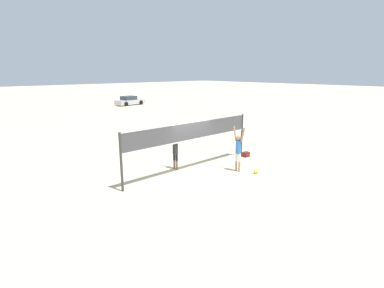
# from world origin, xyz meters

# --- Properties ---
(ground_plane) EXTENTS (200.00, 200.00, 0.00)m
(ground_plane) POSITION_xyz_m (0.00, 0.00, 0.00)
(ground_plane) COLOR beige
(volleyball_net) EXTENTS (8.02, 0.11, 2.52)m
(volleyball_net) POSITION_xyz_m (0.00, 0.00, 1.85)
(volleyball_net) COLOR #38383D
(volleyball_net) RESTS_ON ground_plane
(player_spiker) EXTENTS (0.28, 0.72, 2.29)m
(player_spiker) POSITION_xyz_m (1.63, -1.62, 1.21)
(player_spiker) COLOR tan
(player_spiker) RESTS_ON ground_plane
(player_blocker) EXTENTS (0.28, 0.68, 1.98)m
(player_blocker) POSITION_xyz_m (-0.44, 0.78, 1.04)
(player_blocker) COLOR #8C664C
(player_blocker) RESTS_ON ground_plane
(volleyball) EXTENTS (0.22, 0.22, 0.22)m
(volleyball) POSITION_xyz_m (2.00, -2.48, 0.11)
(volleyball) COLOR yellow
(volleyball) RESTS_ON ground_plane
(gear_bag) EXTENTS (0.38, 0.29, 0.28)m
(gear_bag) POSITION_xyz_m (4.04, -0.30, 0.14)
(gear_bag) COLOR maroon
(gear_bag) RESTS_ON ground_plane
(parked_car_near) EXTENTS (4.55, 2.21, 1.33)m
(parked_car_near) POSITION_xyz_m (13.39, 28.16, 0.60)
(parked_car_near) COLOR #B7B7BC
(parked_car_near) RESTS_ON ground_plane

